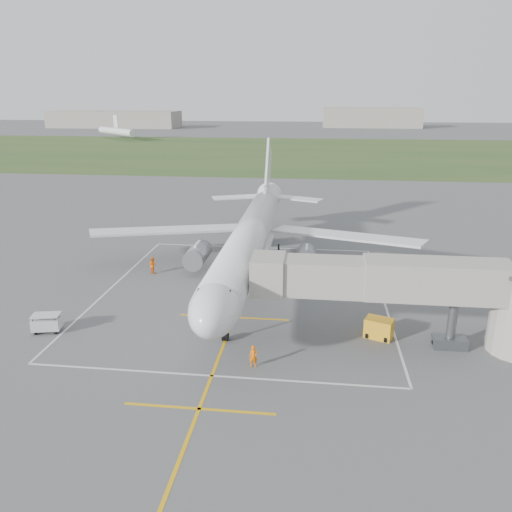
# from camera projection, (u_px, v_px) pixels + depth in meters

# --- Properties ---
(ground) EXTENTS (700.00, 700.00, 0.00)m
(ground) POSITION_uv_depth(u_px,v_px,m) (249.00, 279.00, 54.77)
(ground) COLOR #4E4E50
(ground) RESTS_ON ground
(grass_strip) EXTENTS (700.00, 120.00, 0.02)m
(grass_strip) POSITION_uv_depth(u_px,v_px,m) (298.00, 152.00, 177.60)
(grass_strip) COLOR #2E4C21
(grass_strip) RESTS_ON ground
(apron_markings) EXTENTS (28.20, 60.00, 0.01)m
(apron_markings) POSITION_uv_depth(u_px,v_px,m) (241.00, 300.00, 49.27)
(apron_markings) COLOR #E5A40D
(apron_markings) RESTS_ON ground
(airliner) EXTENTS (38.93, 46.75, 13.52)m
(airliner) POSITION_uv_depth(u_px,v_px,m) (250.00, 239.00, 54.13)
(airliner) COLOR silver
(airliner) RESTS_ON ground
(jet_bridge) EXTENTS (23.40, 5.00, 7.20)m
(jet_bridge) POSITION_uv_depth(u_px,v_px,m) (426.00, 291.00, 38.76)
(jet_bridge) COLOR gray
(jet_bridge) RESTS_ON ground
(gpu_unit) EXTENTS (2.59, 2.19, 1.66)m
(gpu_unit) POSITION_uv_depth(u_px,v_px,m) (379.00, 328.00, 41.34)
(gpu_unit) COLOR gold
(gpu_unit) RESTS_ON ground
(baggage_cart) EXTENTS (2.51, 1.80, 1.59)m
(baggage_cart) POSITION_uv_depth(u_px,v_px,m) (47.00, 323.00, 42.34)
(baggage_cart) COLOR silver
(baggage_cart) RESTS_ON ground
(ramp_worker_nose) EXTENTS (0.68, 0.50, 1.71)m
(ramp_worker_nose) POSITION_uv_depth(u_px,v_px,m) (254.00, 356.00, 36.82)
(ramp_worker_nose) COLOR orange
(ramp_worker_nose) RESTS_ON ground
(ramp_worker_wing) EXTENTS (1.15, 1.11, 1.87)m
(ramp_worker_wing) POSITION_uv_depth(u_px,v_px,m) (153.00, 265.00, 56.38)
(ramp_worker_wing) COLOR #FF6608
(ramp_worker_wing) RESTS_ON ground
(distant_hangars) EXTENTS (345.00, 49.00, 12.00)m
(distant_hangars) POSITION_uv_depth(u_px,v_px,m) (280.00, 120.00, 305.60)
(distant_hangars) COLOR gray
(distant_hangars) RESTS_ON ground
(distant_aircraft) EXTENTS (210.73, 45.32, 8.85)m
(distant_aircraft) POSITION_uv_depth(u_px,v_px,m) (324.00, 132.00, 226.11)
(distant_aircraft) COLOR silver
(distant_aircraft) RESTS_ON ground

